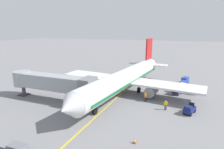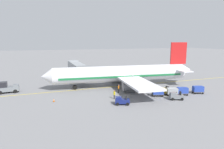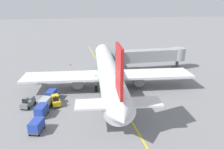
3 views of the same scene
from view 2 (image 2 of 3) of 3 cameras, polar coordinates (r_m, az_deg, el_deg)
ground_plane at (r=48.61m, az=2.48°, el=-3.39°), size 400.00×400.00×0.00m
gate_lead_in_line at (r=48.61m, az=2.48°, el=-3.38°), size 0.24×80.00×0.01m
parked_airliner at (r=47.45m, az=3.16°, el=0.20°), size 30.39×37.35×10.63m
jet_bridge at (r=55.86m, az=-9.94°, el=1.81°), size 17.49×3.50×4.98m
pushback_tractor at (r=47.98m, az=-28.06°, el=-3.39°), size 2.43×4.51×2.40m
baggage_tug_lead at (r=42.66m, az=14.90°, el=-4.61°), size 1.66×2.67×1.62m
baggage_tug_trailing at (r=39.46m, az=18.01°, el=-5.95°), size 2.06×2.77×1.62m
baggage_tug_spare at (r=34.79m, az=2.86°, el=-7.57°), size 1.99×2.76×1.62m
baggage_cart_front at (r=40.85m, az=13.11°, el=-4.84°), size 1.92×2.97×1.58m
baggage_cart_second_in_train at (r=41.96m, az=16.99°, el=-4.62°), size 1.92×2.97×1.58m
baggage_cart_third_in_train at (r=43.09m, az=19.66°, el=-4.39°), size 1.92×2.97×1.58m
baggage_cart_tail_end at (r=45.55m, az=23.59°, el=-3.90°), size 1.92×2.97×1.58m
ground_crew_wing_walker at (r=37.96m, az=0.66°, el=-5.69°), size 0.73×0.26×1.69m
ground_crew_loader at (r=42.39m, az=1.97°, el=-4.04°), size 0.61×0.54×1.69m
safety_cone_nose_left at (r=37.96m, az=-16.47°, el=-7.15°), size 0.36×0.36×0.59m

